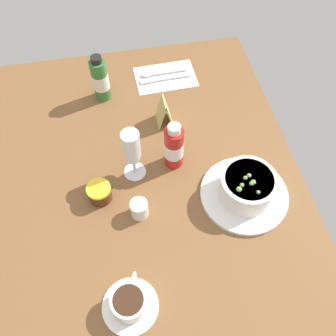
{
  "coord_description": "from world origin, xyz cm",
  "views": [
    {
      "loc": [
        -49.33,
        3.69,
        83.69
      ],
      "look_at": [
        0.78,
        -5.95,
        5.09
      ],
      "focal_mm": 38.7,
      "sensor_mm": 36.0,
      "label": 1
    }
  ],
  "objects_px": {
    "sauce_bottle_green": "(100,80)",
    "sauce_bottle_red": "(174,147)",
    "cutlery_setting": "(164,77)",
    "wine_glass": "(132,149)",
    "jam_jar": "(100,193)",
    "porridge_bowl": "(246,188)",
    "menu_card": "(164,111)",
    "coffee_cup": "(129,303)",
    "creamer_jug": "(139,208)"
  },
  "relations": [
    {
      "from": "sauce_bottle_green",
      "to": "sauce_bottle_red",
      "type": "relative_size",
      "value": 1.0
    },
    {
      "from": "cutlery_setting",
      "to": "wine_glass",
      "type": "distance_m",
      "value": 0.39
    },
    {
      "from": "cutlery_setting",
      "to": "jam_jar",
      "type": "height_order",
      "value": "jam_jar"
    },
    {
      "from": "cutlery_setting",
      "to": "sauce_bottle_green",
      "type": "distance_m",
      "value": 0.22
    },
    {
      "from": "porridge_bowl",
      "to": "cutlery_setting",
      "type": "xyz_separation_m",
      "value": [
        0.48,
        0.12,
        -0.04
      ]
    },
    {
      "from": "menu_card",
      "to": "coffee_cup",
      "type": "bearing_deg",
      "value": 161.4
    },
    {
      "from": "creamer_jug",
      "to": "menu_card",
      "type": "height_order",
      "value": "menu_card"
    },
    {
      "from": "wine_glass",
      "to": "jam_jar",
      "type": "bearing_deg",
      "value": 122.49
    },
    {
      "from": "cutlery_setting",
      "to": "sauce_bottle_red",
      "type": "xyz_separation_m",
      "value": [
        -0.34,
        0.04,
        0.07
      ]
    },
    {
      "from": "porridge_bowl",
      "to": "jam_jar",
      "type": "height_order",
      "value": "porridge_bowl"
    },
    {
      "from": "porridge_bowl",
      "to": "wine_glass",
      "type": "height_order",
      "value": "wine_glass"
    },
    {
      "from": "wine_glass",
      "to": "sauce_bottle_green",
      "type": "relative_size",
      "value": 1.06
    },
    {
      "from": "wine_glass",
      "to": "sauce_bottle_red",
      "type": "xyz_separation_m",
      "value": [
        0.01,
        -0.11,
        -0.04
      ]
    },
    {
      "from": "jam_jar",
      "to": "porridge_bowl",
      "type": "bearing_deg",
      "value": -100.06
    },
    {
      "from": "wine_glass",
      "to": "sauce_bottle_red",
      "type": "relative_size",
      "value": 1.07
    },
    {
      "from": "cutlery_setting",
      "to": "coffee_cup",
      "type": "relative_size",
      "value": 1.58
    },
    {
      "from": "sauce_bottle_green",
      "to": "menu_card",
      "type": "bearing_deg",
      "value": -128.98
    },
    {
      "from": "sauce_bottle_red",
      "to": "menu_card",
      "type": "distance_m",
      "value": 0.15
    },
    {
      "from": "porridge_bowl",
      "to": "jam_jar",
      "type": "xyz_separation_m",
      "value": [
        0.07,
        0.37,
        -0.01
      ]
    },
    {
      "from": "jam_jar",
      "to": "sauce_bottle_red",
      "type": "distance_m",
      "value": 0.23
    },
    {
      "from": "wine_glass",
      "to": "menu_card",
      "type": "relative_size",
      "value": 1.87
    },
    {
      "from": "coffee_cup",
      "to": "menu_card",
      "type": "bearing_deg",
      "value": -18.6
    },
    {
      "from": "cutlery_setting",
      "to": "wine_glass",
      "type": "relative_size",
      "value": 1.21
    },
    {
      "from": "sauce_bottle_green",
      "to": "coffee_cup",
      "type": "bearing_deg",
      "value": 179.89
    },
    {
      "from": "wine_glass",
      "to": "sauce_bottle_green",
      "type": "xyz_separation_m",
      "value": [
        0.3,
        0.06,
        -0.04
      ]
    },
    {
      "from": "coffee_cup",
      "to": "jam_jar",
      "type": "height_order",
      "value": "coffee_cup"
    },
    {
      "from": "sauce_bottle_red",
      "to": "wine_glass",
      "type": "bearing_deg",
      "value": 96.28
    },
    {
      "from": "wine_glass",
      "to": "coffee_cup",
      "type": "bearing_deg",
      "value": 170.39
    },
    {
      "from": "wine_glass",
      "to": "jam_jar",
      "type": "height_order",
      "value": "wine_glass"
    },
    {
      "from": "menu_card",
      "to": "jam_jar",
      "type": "bearing_deg",
      "value": 136.84
    },
    {
      "from": "creamer_jug",
      "to": "sauce_bottle_green",
      "type": "height_order",
      "value": "sauce_bottle_green"
    },
    {
      "from": "wine_glass",
      "to": "sauce_bottle_green",
      "type": "distance_m",
      "value": 0.31
    },
    {
      "from": "creamer_jug",
      "to": "wine_glass",
      "type": "bearing_deg",
      "value": -2.48
    },
    {
      "from": "porridge_bowl",
      "to": "creamer_jug",
      "type": "distance_m",
      "value": 0.28
    },
    {
      "from": "jam_jar",
      "to": "menu_card",
      "type": "xyz_separation_m",
      "value": [
        0.22,
        -0.21,
        0.02
      ]
    },
    {
      "from": "porridge_bowl",
      "to": "wine_glass",
      "type": "xyz_separation_m",
      "value": [
        0.13,
        0.27,
        0.07
      ]
    },
    {
      "from": "cutlery_setting",
      "to": "jam_jar",
      "type": "distance_m",
      "value": 0.48
    },
    {
      "from": "cutlery_setting",
      "to": "menu_card",
      "type": "distance_m",
      "value": 0.19
    },
    {
      "from": "cutlery_setting",
      "to": "sauce_bottle_red",
      "type": "distance_m",
      "value": 0.35
    },
    {
      "from": "cutlery_setting",
      "to": "creamer_jug",
      "type": "distance_m",
      "value": 0.5
    },
    {
      "from": "wine_glass",
      "to": "menu_card",
      "type": "xyz_separation_m",
      "value": [
        0.16,
        -0.11,
        -0.06
      ]
    },
    {
      "from": "creamer_jug",
      "to": "sauce_bottle_red",
      "type": "bearing_deg",
      "value": -39.8
    },
    {
      "from": "wine_glass",
      "to": "sauce_bottle_green",
      "type": "height_order",
      "value": "wine_glass"
    },
    {
      "from": "sauce_bottle_green",
      "to": "wine_glass",
      "type": "bearing_deg",
      "value": -169.14
    },
    {
      "from": "porridge_bowl",
      "to": "sauce_bottle_green",
      "type": "bearing_deg",
      "value": 37.46
    },
    {
      "from": "coffee_cup",
      "to": "menu_card",
      "type": "relative_size",
      "value": 1.44
    },
    {
      "from": "wine_glass",
      "to": "menu_card",
      "type": "height_order",
      "value": "wine_glass"
    },
    {
      "from": "jam_jar",
      "to": "sauce_bottle_green",
      "type": "distance_m",
      "value": 0.37
    },
    {
      "from": "sauce_bottle_green",
      "to": "sauce_bottle_red",
      "type": "distance_m",
      "value": 0.33
    },
    {
      "from": "coffee_cup",
      "to": "sauce_bottle_red",
      "type": "xyz_separation_m",
      "value": [
        0.36,
        -0.17,
        0.04
      ]
    }
  ]
}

